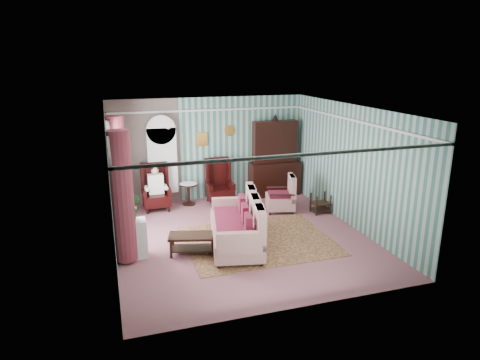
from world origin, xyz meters
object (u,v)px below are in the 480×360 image
object	(u,v)px
wingback_right	(220,182)
sofa	(236,224)
wingback_left	(156,187)
floral_armchair	(280,195)
round_side_table	(189,194)
dresser_hutch	(275,156)
nest_table	(321,203)
bookcase	(162,165)
coffee_table	(192,244)
plant_stand	(133,239)
seated_woman	(156,189)

from	to	relation	value
wingback_right	sofa	bearing A→B (deg)	-98.11
wingback_left	floral_armchair	size ratio (longest dim) A/B	1.44
round_side_table	floral_armchair	size ratio (longest dim) A/B	0.69
dresser_hutch	floral_armchair	distance (m)	1.60
dresser_hutch	nest_table	size ratio (longest dim) A/B	4.37
bookcase	coffee_table	world-z (taller)	bookcase
dresser_hutch	floral_armchair	world-z (taller)	dresser_hutch
floral_armchair	coffee_table	world-z (taller)	floral_armchair
plant_stand	sofa	xyz separation A→B (m)	(2.14, -0.10, 0.09)
seated_woman	sofa	bearing A→B (deg)	-64.77
nest_table	floral_armchair	xyz separation A→B (m)	(-0.95, 0.46, 0.16)
nest_table	floral_armchair	world-z (taller)	floral_armchair
wingback_left	floral_armchair	world-z (taller)	wingback_left
bookcase	round_side_table	xyz separation A→B (m)	(0.65, -0.24, -0.82)
wingback_right	floral_armchair	world-z (taller)	wingback_right
bookcase	round_side_table	size ratio (longest dim) A/B	3.73
wingback_right	floral_armchair	bearing A→B (deg)	-38.50
wingback_right	seated_woman	size ratio (longest dim) A/B	1.06
plant_stand	floral_armchair	world-z (taller)	floral_armchair
dresser_hutch	wingback_left	size ratio (longest dim) A/B	1.89
dresser_hutch	nest_table	distance (m)	2.11
sofa	floral_armchair	size ratio (longest dim) A/B	2.61
dresser_hutch	coffee_table	xyz separation A→B (m)	(-3.12, -3.21, -0.97)
plant_stand	coffee_table	bearing A→B (deg)	-9.34
nest_table	sofa	distance (m)	3.03
dresser_hutch	sofa	world-z (taller)	dresser_hutch
plant_stand	floral_armchair	distance (m)	4.26
coffee_table	floral_armchair	bearing A→B (deg)	34.05
dresser_hutch	wingback_left	distance (m)	3.55
plant_stand	bookcase	bearing A→B (deg)	71.51
floral_armchair	wingback_right	bearing A→B (deg)	66.57
wingback_left	coffee_table	size ratio (longest dim) A/B	1.30
seated_woman	sofa	world-z (taller)	seated_woman
seated_woman	round_side_table	xyz separation A→B (m)	(0.90, 0.15, -0.29)
bookcase	plant_stand	size ratio (longest dim) A/B	2.80
round_side_table	sofa	world-z (taller)	sofa
wingback_right	nest_table	distance (m)	2.81
nest_table	coffee_table	size ratio (longest dim) A/B	0.56
coffee_table	wingback_left	bearing A→B (deg)	97.29
bookcase	coffee_table	size ratio (longest dim) A/B	2.33
bookcase	sofa	size ratio (longest dim) A/B	0.99
dresser_hutch	seated_woman	xyz separation A→B (m)	(-3.50, -0.27, -0.59)
wingback_left	nest_table	distance (m)	4.37
round_side_table	floral_armchair	xyz separation A→B (m)	(2.22, -1.24, 0.13)
bookcase	round_side_table	world-z (taller)	bookcase
seated_woman	wingback_left	bearing A→B (deg)	0.00
wingback_left	floral_armchair	xyz separation A→B (m)	(3.12, -1.09, -0.19)
wingback_left	round_side_table	xyz separation A→B (m)	(0.90, 0.15, -0.33)
dresser_hutch	plant_stand	bearing A→B (deg)	-144.92
wingback_left	coffee_table	xyz separation A→B (m)	(0.38, -2.94, -0.42)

